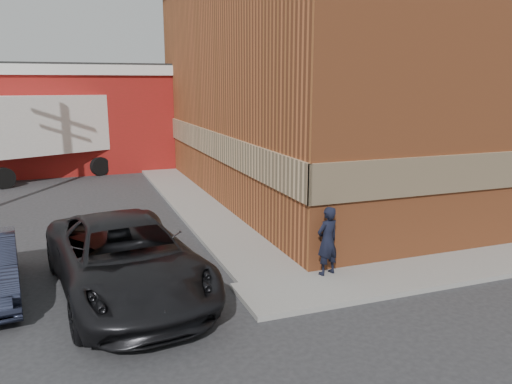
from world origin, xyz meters
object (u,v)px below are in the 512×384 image
object	(u,v)px
warehouse	(24,117)
suv_a	(125,258)
man	(327,241)
box_truck	(59,130)
brick_building	(363,82)

from	to	relation	value
warehouse	suv_a	bearing A→B (deg)	-80.56
warehouse	suv_a	distance (m)	19.87
man	box_truck	xyz separation A→B (m)	(-6.06, 16.57, 1.37)
brick_building	suv_a	world-z (taller)	brick_building
box_truck	warehouse	bearing A→B (deg)	91.86
warehouse	box_truck	size ratio (longest dim) A/B	1.93
man	warehouse	bearing A→B (deg)	-83.93
warehouse	suv_a	world-z (taller)	warehouse
man	brick_building	bearing A→B (deg)	-140.82
brick_building	man	distance (m)	11.98
brick_building	warehouse	bearing A→B (deg)	142.80
suv_a	box_truck	world-z (taller)	box_truck
warehouse	suv_a	xyz separation A→B (m)	(3.24, -19.50, -1.96)
warehouse	man	world-z (taller)	warehouse
brick_building	warehouse	distance (m)	18.30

